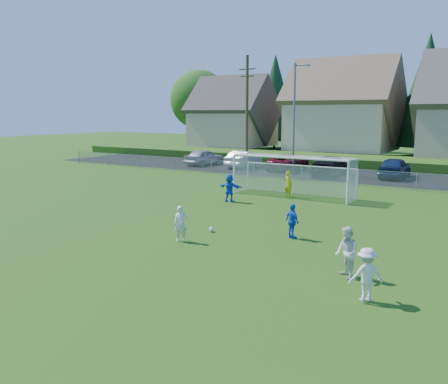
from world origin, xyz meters
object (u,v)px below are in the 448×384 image
(soccer_ball, at_px, (211,229))
(car_b, at_px, (244,159))
(player_blue_a, at_px, (292,221))
(soccer_goal, at_px, (294,170))
(player_blue_b, at_px, (230,188))
(player_white_c, at_px, (366,274))
(car_d, at_px, (331,166))
(player_white_b, at_px, (347,253))
(goalkeeper, at_px, (288,184))
(car_c, at_px, (288,162))
(car_e, at_px, (395,168))
(car_a, at_px, (204,157))
(player_white_a, at_px, (181,224))

(soccer_ball, xyz_separation_m, car_b, (-10.71, 21.53, 0.66))
(player_blue_a, bearing_deg, soccer_goal, -34.40)
(player_blue_b, bearing_deg, player_white_c, 135.48)
(soccer_ball, height_order, car_d, car_d)
(player_blue_a, xyz_separation_m, player_blue_b, (-6.32, 5.46, 0.09))
(car_b, bearing_deg, player_blue_a, 121.60)
(car_b, bearing_deg, player_white_b, 123.20)
(goalkeeper, height_order, car_d, goalkeeper)
(soccer_ball, height_order, car_c, car_c)
(player_white_b, distance_m, soccer_goal, 14.54)
(player_white_c, bearing_deg, car_e, -118.36)
(goalkeeper, bearing_deg, car_a, -21.01)
(player_white_a, bearing_deg, soccer_ball, 46.63)
(car_c, bearing_deg, player_blue_b, 101.18)
(player_white_a, relative_size, player_blue_b, 0.90)
(car_a, relative_size, soccer_goal, 0.61)
(car_a, height_order, car_d, car_d)
(car_c, bearing_deg, soccer_ball, 105.08)
(player_blue_b, distance_m, car_d, 13.99)
(car_b, relative_size, soccer_goal, 0.63)
(player_white_a, distance_m, car_d, 22.25)
(player_white_b, distance_m, player_blue_b, 13.09)
(soccer_ball, xyz_separation_m, car_c, (-6.30, 21.68, 0.60))
(car_c, xyz_separation_m, car_e, (9.05, -0.06, 0.09))
(player_blue_a, xyz_separation_m, car_d, (-5.30, 19.41, 0.09))
(soccer_ball, distance_m, player_white_b, 7.18)
(player_white_b, xyz_separation_m, player_blue_a, (-3.32, 3.40, -0.09))
(car_c, relative_size, car_e, 1.08)
(car_a, bearing_deg, player_blue_a, 137.13)
(player_white_b, bearing_deg, car_d, 159.10)
(player_blue_a, distance_m, car_d, 20.12)
(player_blue_b, xyz_separation_m, car_e, (5.70, 15.29, 0.01))
(player_white_b, relative_size, car_a, 0.36)
(player_white_b, height_order, car_a, player_white_b)
(car_b, distance_m, car_c, 4.42)
(player_blue_b, bearing_deg, player_white_b, 137.00)
(car_c, bearing_deg, player_white_b, 117.10)
(car_a, bearing_deg, player_white_a, 127.73)
(soccer_ball, relative_size, car_e, 0.05)
(soccer_ball, distance_m, car_b, 24.06)
(car_b, xyz_separation_m, car_d, (8.78, -1.24, 0.03))
(player_blue_b, height_order, car_b, player_blue_b)
(car_a, bearing_deg, car_c, -172.49)
(soccer_goal, bearing_deg, goalkeeper, -104.05)
(player_blue_b, bearing_deg, car_c, -78.14)
(player_white_c, xyz_separation_m, car_d, (-9.65, 24.29, 0.06))
(soccer_ball, bearing_deg, car_d, 95.45)
(car_c, bearing_deg, car_d, 161.19)
(soccer_ball, distance_m, soccer_goal, 10.17)
(soccer_ball, bearing_deg, soccer_goal, 93.44)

